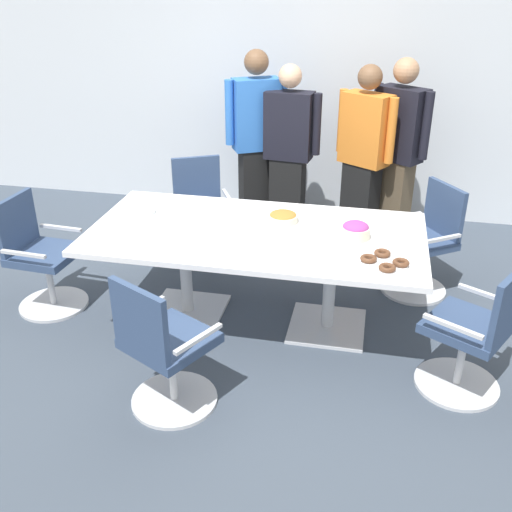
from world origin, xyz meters
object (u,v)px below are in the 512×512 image
Objects in this scene: office_chair_0 at (201,215)px; person_standing_0 at (256,141)px; office_chair_4 at (424,246)px; office_chair_1 at (40,260)px; person_standing_2 at (363,156)px; person_standing_1 at (288,151)px; plate_stack at (143,211)px; conference_table at (256,247)px; office_chair_2 at (164,352)px; donut_platter at (385,262)px; office_chair_3 at (474,337)px; snack_bowl_candy_mix at (356,230)px; person_standing_3 at (397,151)px; snack_bowl_pretzels at (283,217)px.

person_standing_0 reaches higher than office_chair_0.
person_standing_0 reaches higher than office_chair_4.
office_chair_1 is 0.54× the size of person_standing_2.
person_standing_1 is 1.73m from plate_stack.
office_chair_2 is at bearing -107.12° from conference_table.
conference_table is 2.64× the size of office_chair_2.
office_chair_0 is at bearing 77.23° from plate_stack.
office_chair_1 is 1.00× the size of office_chair_4.
person_standing_2 is at bearing -0.50° from office_chair_4.
office_chair_2 is 1.49m from donut_platter.
office_chair_3 is (1.49, -0.53, -0.22)m from conference_table.
person_standing_2 reaches higher than snack_bowl_candy_mix.
person_standing_3 is 1.69m from snack_bowl_pretzels.
office_chair_1 is 3.07m from office_chair_4.
conference_table is 1.71m from office_chair_1.
plate_stack is (-0.92, 0.15, 0.14)m from conference_table.
person_standing_2 reaches higher than office_chair_3.
office_chair_3 reaches higher than snack_bowl_pretzels.
person_standing_0 reaches higher than office_chair_3.
snack_bowl_candy_mix reaches higher than donut_platter.
office_chair_2 is 3.10m from person_standing_3.
person_standing_2 is 5.45× the size of donut_platter.
donut_platter is 1.69× the size of plate_stack.
office_chair_2 reaches higher than donut_platter.
person_standing_0 is 2.41m from donut_platter.
office_chair_4 is at bearing 120.71° from person_standing_0.
snack_bowl_pretzels is at bearing 104.29° from person_standing_1.
person_standing_2 reaches higher than snack_bowl_pretzels.
office_chair_3 is 1.05m from snack_bowl_candy_mix.
office_chair_3 is at bearing -35.56° from snack_bowl_candy_mix.
donut_platter is (0.21, -0.37, -0.04)m from snack_bowl_candy_mix.
office_chair_3 is 1.31m from office_chair_4.
snack_bowl_pretzels is 1.08× the size of snack_bowl_candy_mix.
person_standing_3 is at bearing 150.38° from person_standing_0.
office_chair_1 is 2.47m from person_standing_1.
office_chair_3 is (1.83, 0.55, 0.00)m from office_chair_2.
office_chair_0 is at bearing 128.35° from office_chair_2.
conference_table is at bearing 93.93° from person_standing_3.
plate_stack is at bearing 143.00° from office_chair_2.
office_chair_1 and office_chair_4 have the same top height.
person_standing_1 is 1.02m from person_standing_3.
office_chair_4 is 4.94× the size of plate_stack.
office_chair_2 reaches higher than conference_table.
plate_stack is (-2.17, -0.60, 0.36)m from office_chair_4.
office_chair_4 is (1.25, 0.75, -0.22)m from conference_table.
office_chair_3 is at bearing 156.16° from office_chair_4.
person_standing_1 is 8.09× the size of snack_bowl_candy_mix.
office_chair_4 is at bearing 72.87° from donut_platter.
office_chair_4 is (2.94, 0.88, 0.00)m from office_chair_1.
snack_bowl_pretzels is 0.57m from snack_bowl_candy_mix.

